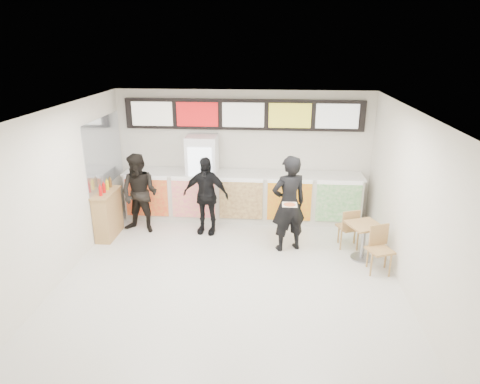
# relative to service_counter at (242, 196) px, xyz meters

# --- Properties ---
(floor) EXTENTS (7.00, 7.00, 0.00)m
(floor) POSITION_rel_service_counter_xyz_m (-0.00, -3.09, -0.57)
(floor) COLOR beige
(floor) RESTS_ON ground
(ceiling) EXTENTS (7.00, 7.00, 0.00)m
(ceiling) POSITION_rel_service_counter_xyz_m (-0.00, -3.09, 2.43)
(ceiling) COLOR white
(ceiling) RESTS_ON wall_back
(wall_back) EXTENTS (6.00, 0.00, 6.00)m
(wall_back) POSITION_rel_service_counter_xyz_m (-0.00, 0.41, 0.93)
(wall_back) COLOR silver
(wall_back) RESTS_ON floor
(wall_left) EXTENTS (0.00, 7.00, 7.00)m
(wall_left) POSITION_rel_service_counter_xyz_m (-3.00, -3.09, 0.93)
(wall_left) COLOR silver
(wall_left) RESTS_ON floor
(wall_right) EXTENTS (0.00, 7.00, 7.00)m
(wall_right) POSITION_rel_service_counter_xyz_m (3.00, -3.09, 0.93)
(wall_right) COLOR silver
(wall_right) RESTS_ON floor
(service_counter) EXTENTS (5.56, 0.77, 1.14)m
(service_counter) POSITION_rel_service_counter_xyz_m (0.00, 0.00, 0.00)
(service_counter) COLOR silver
(service_counter) RESTS_ON floor
(menu_board) EXTENTS (5.50, 0.14, 0.70)m
(menu_board) POSITION_rel_service_counter_xyz_m (0.00, 0.32, 1.88)
(menu_board) COLOR black
(menu_board) RESTS_ON wall_back
(drinks_fridge) EXTENTS (0.70, 0.67, 2.00)m
(drinks_fridge) POSITION_rel_service_counter_xyz_m (-0.93, 0.02, 0.43)
(drinks_fridge) COLOR white
(drinks_fridge) RESTS_ON floor
(mirror_panel) EXTENTS (0.01, 2.00, 1.50)m
(mirror_panel) POSITION_rel_service_counter_xyz_m (-2.99, -0.64, 1.18)
(mirror_panel) COLOR #B2B7BF
(mirror_panel) RESTS_ON wall_left
(customer_main) EXTENTS (0.85, 0.71, 1.98)m
(customer_main) POSITION_rel_service_counter_xyz_m (1.04, -1.52, 0.42)
(customer_main) COLOR black
(customer_main) RESTS_ON floor
(customer_left) EXTENTS (0.98, 0.83, 1.78)m
(customer_left) POSITION_rel_service_counter_xyz_m (-2.18, -0.90, 0.32)
(customer_left) COLOR black
(customer_left) RESTS_ON floor
(customer_mid) EXTENTS (1.06, 0.56, 1.73)m
(customer_mid) POSITION_rel_service_counter_xyz_m (-0.74, -0.83, 0.29)
(customer_mid) COLOR black
(customer_mid) RESTS_ON floor
(pizza_slice) EXTENTS (0.36, 0.36, 0.02)m
(pizza_slice) POSITION_rel_service_counter_xyz_m (1.04, -1.97, 0.58)
(pizza_slice) COLOR beige
(pizza_slice) RESTS_ON customer_main
(cafe_table) EXTENTS (0.94, 1.53, 0.87)m
(cafe_table) POSITION_rel_service_counter_xyz_m (2.50, -1.81, -0.06)
(cafe_table) COLOR #A7854C
(cafe_table) RESTS_ON floor
(condiment_ledge) EXTENTS (0.37, 0.92, 1.22)m
(condiment_ledge) POSITION_rel_service_counter_xyz_m (-2.82, -1.21, -0.05)
(condiment_ledge) COLOR #A7854C
(condiment_ledge) RESTS_ON floor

